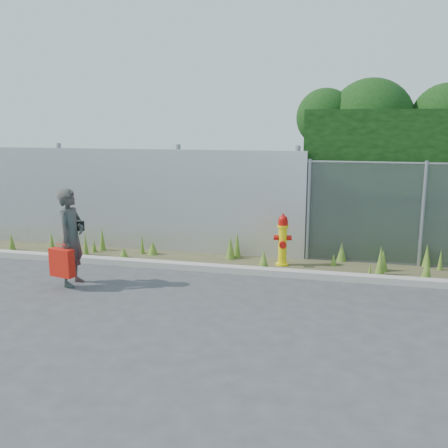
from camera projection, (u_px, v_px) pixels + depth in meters
name	position (u px, v px, depth m)	size (l,w,h in m)	color
ground	(222.00, 308.00, 7.54)	(80.00, 80.00, 0.00)	#3C3C3F
curb	(245.00, 270.00, 9.24)	(16.00, 0.22, 0.12)	#A29D92
weed_strip	(263.00, 258.00, 9.80)	(16.00, 1.32, 0.55)	#484229
corrugated_fence	(110.00, 199.00, 10.92)	(8.50, 0.21, 2.30)	silver
fire_hydrant	(283.00, 241.00, 9.64)	(0.35, 0.31, 1.03)	yellow
woman	(71.00, 237.00, 8.47)	(0.61, 0.40, 1.67)	#0E5D50
red_tote_bag	(62.00, 263.00, 8.31)	(0.43, 0.16, 0.56)	#AF230A
black_shoulder_bag	(77.00, 226.00, 8.63)	(0.23, 0.09, 0.17)	black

